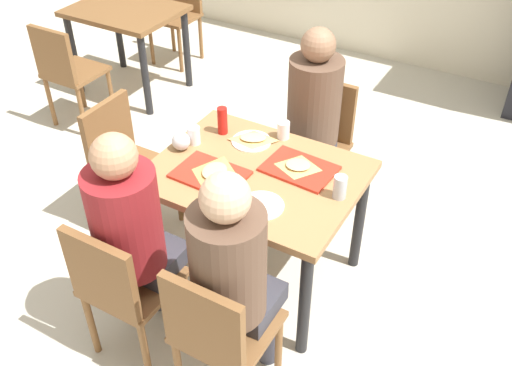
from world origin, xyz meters
TOP-DOWN VIEW (x-y plane):
  - ground_plane at (0.00, 0.00)m, footprint 10.00×10.00m
  - main_table at (0.00, 0.00)m, footprint 1.07×0.83m
  - chair_near_left at (-0.27, -0.80)m, footprint 0.40×0.40m
  - chair_near_right at (0.27, -0.80)m, footprint 0.40×0.40m
  - chair_far_side at (0.00, 0.80)m, footprint 0.40×0.40m
  - chair_left_end at (-0.92, 0.00)m, footprint 0.40×0.40m
  - person_in_red at (-0.27, -0.66)m, footprint 0.32×0.42m
  - person_in_brown_jacket at (0.27, -0.66)m, footprint 0.32×0.42m
  - person_far_side at (-0.00, 0.66)m, footprint 0.32×0.42m
  - tray_red_near at (-0.19, -0.15)m, footprint 0.37×0.27m
  - tray_red_far at (0.19, 0.12)m, footprint 0.38×0.28m
  - paper_plate_center at (-0.16, 0.23)m, footprint 0.22×0.22m
  - paper_plate_near_edge at (0.16, -0.23)m, footprint 0.22×0.22m
  - pizza_slice_a at (-0.17, -0.13)m, footprint 0.23×0.26m
  - pizza_slice_b at (0.18, 0.12)m, footprint 0.22×0.20m
  - pizza_slice_c at (-0.16, 0.24)m, footprint 0.25×0.21m
  - plastic_cup_a at (-0.03, 0.35)m, footprint 0.07×0.07m
  - plastic_cup_b at (0.03, -0.35)m, footprint 0.07×0.07m
  - plastic_cup_c at (-0.43, 0.06)m, footprint 0.07×0.07m
  - soda_can at (0.45, 0.02)m, footprint 0.07×0.07m
  - condiment_bottle at (-0.35, 0.23)m, footprint 0.06×0.06m
  - foil_bundle at (-0.45, -0.02)m, footprint 0.10×0.10m
  - background_table at (-2.08, 1.44)m, footprint 0.90×0.70m
  - background_chair_near at (-2.08, 0.70)m, footprint 0.40×0.40m
  - background_chair_far at (-2.08, 2.17)m, footprint 0.40×0.40m

SIDE VIEW (x-z plane):
  - ground_plane at x=0.00m, z-range -0.02..0.00m
  - chair_near_left at x=-0.27m, z-range 0.08..0.94m
  - chair_near_right at x=0.27m, z-range 0.08..0.94m
  - chair_far_side at x=0.00m, z-range 0.08..0.94m
  - chair_left_end at x=-0.92m, z-range 0.08..0.94m
  - background_chair_near at x=-2.08m, z-range 0.08..0.94m
  - background_chair_far at x=-2.08m, z-range 0.08..0.94m
  - background_table at x=-2.08m, z-range 0.25..0.99m
  - main_table at x=0.00m, z-range 0.27..1.01m
  - paper_plate_center at x=-0.16m, z-range 0.74..0.75m
  - paper_plate_near_edge at x=0.16m, z-range 0.74..0.75m
  - tray_red_near at x=-0.19m, z-range 0.74..0.76m
  - tray_red_far at x=0.19m, z-range 0.74..0.76m
  - person_in_red at x=-0.27m, z-range 0.12..1.39m
  - person_in_brown_jacket at x=0.27m, z-range 0.12..1.39m
  - person_far_side at x=0.00m, z-range 0.12..1.39m
  - pizza_slice_c at x=-0.16m, z-range 0.75..0.77m
  - pizza_slice_b at x=0.18m, z-range 0.76..0.78m
  - pizza_slice_a at x=-0.17m, z-range 0.76..0.78m
  - plastic_cup_a at x=-0.03m, z-range 0.74..0.84m
  - plastic_cup_b at x=0.03m, z-range 0.74..0.84m
  - plastic_cup_c at x=-0.43m, z-range 0.74..0.84m
  - foil_bundle at x=-0.45m, z-range 0.74..0.84m
  - soda_can at x=0.45m, z-range 0.74..0.87m
  - condiment_bottle at x=-0.35m, z-range 0.74..0.90m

